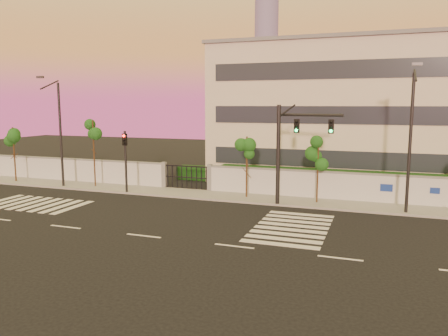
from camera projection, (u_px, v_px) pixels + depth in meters
The scene contains 15 objects.
ground at pixel (144, 236), 22.86m from camera, with size 120.00×120.00×0.00m, color black.
sidewalk at pixel (215, 196), 32.63m from camera, with size 60.00×3.00×0.15m, color gray.
perimeter_wall at pixel (223, 179), 33.85m from camera, with size 60.00×0.36×2.20m.
hedge_row at pixel (246, 178), 36.08m from camera, with size 41.00×4.25×1.80m.
institutional_building at pixel (353, 112), 39.45m from camera, with size 24.40×12.40×12.25m.
distant_skyscraper at pixel (267, 23), 296.45m from camera, with size 16.00×16.00×118.00m.
road_markings at pixel (152, 216), 26.88m from camera, with size 57.00×7.62×0.02m.
street_tree_b at pixel (14, 142), 37.98m from camera, with size 1.61×1.28×4.87m.
street_tree_c at pixel (94, 138), 35.48m from camera, with size 1.46×1.16×5.56m.
street_tree_d at pixel (247, 153), 31.41m from camera, with size 1.52×1.21×4.55m.
street_tree_e at pixel (318, 156), 29.63m from camera, with size 1.33×1.06×4.57m.
traffic_signal_main at pixel (291, 143), 28.77m from camera, with size 4.30×0.82×6.81m.
traffic_signal_secondary at pixel (125, 154), 33.19m from camera, with size 0.38×0.35×4.84m.
streetlight_west at pixel (59, 129), 35.35m from camera, with size 0.54×2.16×8.97m.
streetlight_east at pixel (411, 136), 26.42m from camera, with size 0.54×2.20×9.12m.
Camera 1 is at (11.41, -19.39, 6.82)m, focal length 35.00 mm.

